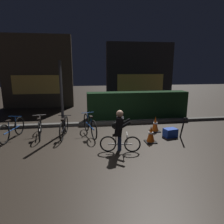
{
  "coord_description": "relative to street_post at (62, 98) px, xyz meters",
  "views": [
    {
      "loc": [
        -0.78,
        -6.03,
        2.43
      ],
      "look_at": [
        0.2,
        0.6,
        0.9
      ],
      "focal_mm": 31.93,
      "sensor_mm": 36.0,
      "label": 1
    }
  ],
  "objects": [
    {
      "name": "storefront_left",
      "position": [
        -1.87,
        5.3,
        0.79
      ],
      "size": [
        4.07,
        0.54,
        4.25
      ],
      "color": "#42382D",
      "rests_on": "ground"
    },
    {
      "name": "street_post",
      "position": [
        0.0,
        0.0,
        0.0
      ],
      "size": [
        0.1,
        0.1,
        2.65
      ],
      "primitive_type": "cylinder",
      "color": "#2D2D33",
      "rests_on": "ground"
    },
    {
      "name": "closed_umbrella",
      "position": [
        4.08,
        -1.15,
        -0.92
      ],
      "size": [
        0.13,
        0.39,
        0.8
      ],
      "primitive_type": "cylinder",
      "rotation": [
        0.0,
        0.41,
        4.51
      ],
      "color": "black",
      "rests_on": "ground"
    },
    {
      "name": "parked_bike_left_mid",
      "position": [
        -0.8,
        -0.13,
        -0.99
      ],
      "size": [
        0.46,
        1.55,
        0.72
      ],
      "rotation": [
        0.0,
        0.0,
        1.72
      ],
      "color": "black",
      "rests_on": "ground"
    },
    {
      "name": "ground_plane",
      "position": [
        1.53,
        -1.2,
        -1.32
      ],
      "size": [
        40.0,
        40.0,
        0.0
      ],
      "primitive_type": "plane",
      "color": "#2D261E"
    },
    {
      "name": "hedge_row",
      "position": [
        3.33,
        1.9,
        -0.69
      ],
      "size": [
        4.8,
        0.7,
        1.26
      ],
      "primitive_type": "cube",
      "color": "black",
      "rests_on": "ground"
    },
    {
      "name": "traffic_cone_far",
      "position": [
        3.45,
        -0.25,
        -1.04
      ],
      "size": [
        0.36,
        0.36,
        0.58
      ],
      "color": "black",
      "rests_on": "ground"
    },
    {
      "name": "cyclist",
      "position": [
        1.75,
        -1.88,
        -0.69
      ],
      "size": [
        1.18,
        0.59,
        1.25
      ],
      "rotation": [
        0.0,
        0.0,
        -0.18
      ],
      "color": "black",
      "rests_on": "ground"
    },
    {
      "name": "parked_bike_leftmost",
      "position": [
        -1.68,
        -0.32,
        -0.99
      ],
      "size": [
        0.47,
        1.59,
        0.74
      ],
      "rotation": [
        0.0,
        0.0,
        1.36
      ],
      "color": "black",
      "rests_on": "ground"
    },
    {
      "name": "traffic_cone_near",
      "position": [
        2.91,
        -1.3,
        -1.05
      ],
      "size": [
        0.36,
        0.36,
        0.56
      ],
      "color": "black",
      "rests_on": "ground"
    },
    {
      "name": "blue_crate",
      "position": [
        3.77,
        -0.9,
        -1.17
      ],
      "size": [
        0.49,
        0.4,
        0.3
      ],
      "primitive_type": "cube",
      "rotation": [
        0.0,
        0.0,
        0.2
      ],
      "color": "#193DB7",
      "rests_on": "ground"
    },
    {
      "name": "parked_bike_center_right",
      "position": [
        0.97,
        -0.29,
        -0.97
      ],
      "size": [
        0.51,
        1.67,
        0.79
      ],
      "rotation": [
        0.0,
        0.0,
        1.8
      ],
      "color": "black",
      "rests_on": "ground"
    },
    {
      "name": "storefront_right",
      "position": [
        4.59,
        6.0,
        0.66
      ],
      "size": [
        4.48,
        0.54,
        3.99
      ],
      "color": "#262328",
      "rests_on": "ground"
    },
    {
      "name": "sidewalk_curb",
      "position": [
        1.53,
        1.0,
        -1.26
      ],
      "size": [
        12.0,
        0.24,
        0.12
      ],
      "primitive_type": "cube",
      "color": "#56544F",
      "rests_on": "ground"
    },
    {
      "name": "parked_bike_center_left",
      "position": [
        0.06,
        -0.31,
        -1.0
      ],
      "size": [
        0.46,
        1.56,
        0.72
      ],
      "rotation": [
        0.0,
        0.0,
        1.48
      ],
      "color": "black",
      "rests_on": "ground"
    }
  ]
}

